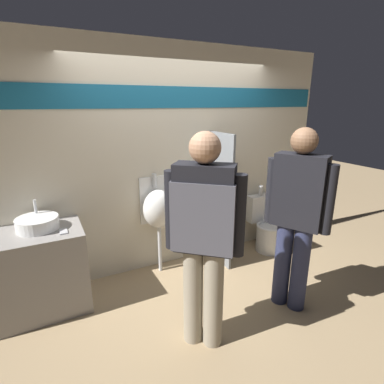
{
  "coord_description": "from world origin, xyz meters",
  "views": [
    {
      "loc": [
        -1.49,
        -2.74,
        2.03
      ],
      "look_at": [
        0.0,
        0.17,
        1.05
      ],
      "focal_mm": 28.0,
      "sensor_mm": 36.0,
      "label": 1
    }
  ],
  "objects_px": {
    "sink_basin": "(37,223)",
    "cell_phone": "(63,231)",
    "toilet": "(266,229)",
    "person_in_vest": "(204,230)",
    "person_with_lanyard": "(297,214)",
    "urinal_near_counter": "(158,209)"
  },
  "relations": [
    {
      "from": "urinal_near_counter",
      "to": "toilet",
      "type": "xyz_separation_m",
      "value": [
        1.58,
        -0.14,
        -0.52
      ]
    },
    {
      "from": "cell_phone",
      "to": "toilet",
      "type": "height_order",
      "value": "toilet"
    },
    {
      "from": "toilet",
      "to": "person_in_vest",
      "type": "relative_size",
      "value": 0.49
    },
    {
      "from": "cell_phone",
      "to": "person_with_lanyard",
      "type": "bearing_deg",
      "value": -25.47
    },
    {
      "from": "toilet",
      "to": "person_in_vest",
      "type": "height_order",
      "value": "person_in_vest"
    },
    {
      "from": "person_with_lanyard",
      "to": "urinal_near_counter",
      "type": "bearing_deg",
      "value": 10.22
    },
    {
      "from": "sink_basin",
      "to": "toilet",
      "type": "distance_m",
      "value": 2.92
    },
    {
      "from": "sink_basin",
      "to": "cell_phone",
      "type": "xyz_separation_m",
      "value": [
        0.21,
        -0.18,
        -0.06
      ]
    },
    {
      "from": "toilet",
      "to": "urinal_near_counter",
      "type": "bearing_deg",
      "value": 174.87
    },
    {
      "from": "cell_phone",
      "to": "urinal_near_counter",
      "type": "distance_m",
      "value": 1.1
    },
    {
      "from": "urinal_near_counter",
      "to": "toilet",
      "type": "distance_m",
      "value": 1.67
    },
    {
      "from": "sink_basin",
      "to": "urinal_near_counter",
      "type": "height_order",
      "value": "urinal_near_counter"
    },
    {
      "from": "urinal_near_counter",
      "to": "person_with_lanyard",
      "type": "relative_size",
      "value": 0.67
    },
    {
      "from": "toilet",
      "to": "cell_phone",
      "type": "bearing_deg",
      "value": -177.17
    },
    {
      "from": "cell_phone",
      "to": "urinal_near_counter",
      "type": "relative_size",
      "value": 0.11
    },
    {
      "from": "cell_phone",
      "to": "person_in_vest",
      "type": "bearing_deg",
      "value": -45.45
    },
    {
      "from": "sink_basin",
      "to": "person_in_vest",
      "type": "bearing_deg",
      "value": -44.61
    },
    {
      "from": "sink_basin",
      "to": "urinal_near_counter",
      "type": "distance_m",
      "value": 1.28
    },
    {
      "from": "cell_phone",
      "to": "person_in_vest",
      "type": "height_order",
      "value": "person_in_vest"
    },
    {
      "from": "toilet",
      "to": "person_in_vest",
      "type": "xyz_separation_m",
      "value": [
        -1.66,
        -1.12,
        0.77
      ]
    },
    {
      "from": "toilet",
      "to": "person_with_lanyard",
      "type": "xyz_separation_m",
      "value": [
        -0.63,
        -1.09,
        0.71
      ]
    },
    {
      "from": "cell_phone",
      "to": "toilet",
      "type": "xyz_separation_m",
      "value": [
        2.64,
        0.13,
        -0.55
      ]
    }
  ]
}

